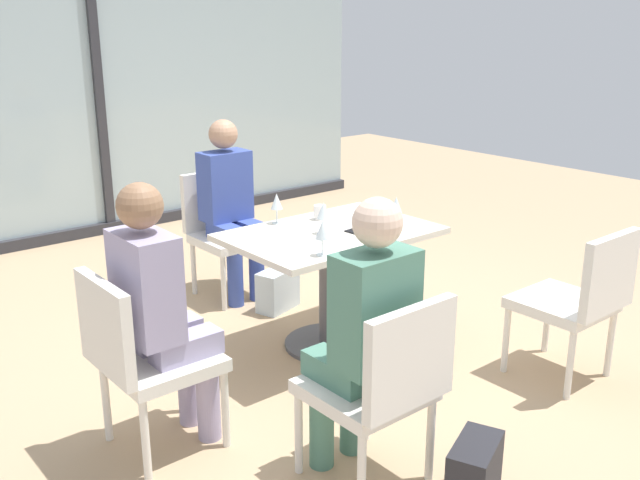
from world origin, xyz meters
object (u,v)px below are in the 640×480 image
at_px(handbag_1, 474,473).
at_px(wine_glass_0, 396,206).
at_px(chair_near_window, 223,226).
at_px(wine_glass_2, 322,231).
at_px(wine_glass_1, 323,211).
at_px(cell_phone_on_table, 357,232).
at_px(handbag_0, 278,290).
at_px(coffee_cup, 320,212).
at_px(person_side_end, 160,304).
at_px(person_near_window, 231,201).
at_px(chair_front_right, 580,296).
at_px(chair_front_left, 382,382).
at_px(person_front_left, 365,328).
at_px(dining_table_main, 331,264).
at_px(chair_side_end, 141,353).

bearing_deg(handbag_1, wine_glass_0, 34.19).
relative_size(chair_near_window, wine_glass_2, 4.70).
height_order(wine_glass_1, cell_phone_on_table, wine_glass_1).
bearing_deg(handbag_0, coffee_cup, -105.25).
bearing_deg(person_side_end, person_near_window, 47.59).
bearing_deg(wine_glass_2, wine_glass_0, 10.67).
height_order(chair_front_right, handbag_0, chair_front_right).
height_order(chair_front_left, person_front_left, person_front_left).
bearing_deg(handbag_1, person_side_end, 99.21).
bearing_deg(person_side_end, chair_near_window, 49.75).
distance_m(dining_table_main, chair_near_window, 1.18).
distance_m(chair_front_left, person_front_left, 0.23).
bearing_deg(chair_front_left, person_front_left, 90.00).
xyz_separation_m(chair_side_end, person_side_end, (0.11, 0.00, 0.20)).
height_order(wine_glass_2, handbag_0, wine_glass_2).
height_order(chair_front_right, person_side_end, person_side_end).
xyz_separation_m(dining_table_main, coffee_cup, (0.11, 0.23, 0.25)).
distance_m(dining_table_main, person_front_left, 1.31).
bearing_deg(dining_table_main, chair_side_end, -167.29).
bearing_deg(dining_table_main, handbag_0, 81.83).
distance_m(person_near_window, wine_glass_0, 1.32).
relative_size(chair_near_window, coffee_cup, 9.67).
bearing_deg(wine_glass_2, chair_front_right, -39.18).
height_order(dining_table_main, person_side_end, person_side_end).
xyz_separation_m(person_near_window, handbag_0, (0.10, -0.40, -0.56)).
distance_m(wine_glass_1, wine_glass_2, 0.39).
bearing_deg(handbag_0, chair_side_end, -163.18).
xyz_separation_m(chair_front_right, cell_phone_on_table, (-0.65, 1.05, 0.24)).
bearing_deg(dining_table_main, cell_phone_on_table, -56.79).
xyz_separation_m(wine_glass_1, handbag_1, (-0.45, -1.49, -0.72)).
bearing_deg(handbag_1, chair_near_window, 56.41).
bearing_deg(cell_phone_on_table, person_front_left, -136.27).
relative_size(chair_front_right, person_near_window, 0.69).
height_order(chair_front_right, wine_glass_0, wine_glass_0).
bearing_deg(wine_glass_2, chair_near_window, 77.59).
bearing_deg(chair_front_left, handbag_1, -55.97).
bearing_deg(chair_front_right, cell_phone_on_table, 121.78).
height_order(chair_front_left, handbag_0, chair_front_left).
height_order(dining_table_main, wine_glass_2, wine_glass_2).
bearing_deg(person_near_window, wine_glass_2, -103.35).
xyz_separation_m(dining_table_main, person_front_left, (-0.74, -1.07, 0.17)).
xyz_separation_m(chair_front_left, wine_glass_0, (1.08, 1.00, 0.37)).
distance_m(chair_front_left, wine_glass_1, 1.39).
bearing_deg(wine_glass_2, person_near_window, 76.65).
height_order(chair_front_right, cell_phone_on_table, chair_front_right).
distance_m(wine_glass_1, handbag_1, 1.72).
bearing_deg(wine_glass_0, person_side_end, -175.63).
relative_size(person_near_window, person_side_end, 1.00).
relative_size(wine_glass_0, cell_phone_on_table, 1.28).
bearing_deg(coffee_cup, handbag_1, -109.81).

